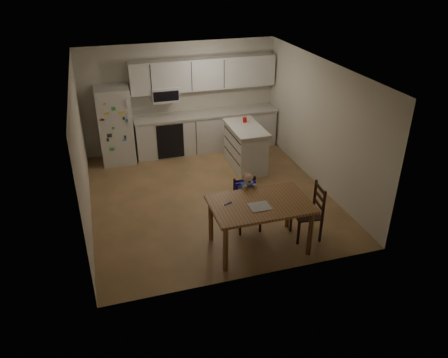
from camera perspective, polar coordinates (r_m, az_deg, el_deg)
name	(u,v)px	position (r m, az deg, el deg)	size (l,w,h in m)	color
room	(202,127)	(8.47, -2.90, 6.77)	(4.52, 5.01, 2.51)	olive
refrigerator	(115,125)	(9.97, -14.01, 6.80)	(0.72, 0.70, 1.70)	silver
kitchen_run	(204,114)	(10.32, -2.58, 8.49)	(3.37, 0.62, 2.15)	silver
kitchen_island	(245,147)	(9.54, 2.81, 4.23)	(0.67, 1.28, 0.94)	silver
red_cup	(245,120)	(9.59, 2.74, 7.74)	(0.09, 0.09, 0.11)	red
dining_table	(260,209)	(6.80, 4.73, -3.92)	(1.55, 0.99, 0.83)	brown
napkin	(260,207)	(6.64, 4.67, -3.61)	(0.32, 0.27, 0.01)	#BCBCC2
toddler_spoon	(227,204)	(6.69, 0.45, -3.24)	(0.02, 0.02, 0.12)	#2B1CC3
chair_booster	(247,195)	(7.34, 2.99, -2.07)	(0.40, 0.40, 1.05)	black
chair_side	(313,208)	(7.29, 11.52, -3.78)	(0.46, 0.46, 0.95)	black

